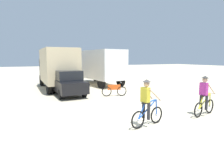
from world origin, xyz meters
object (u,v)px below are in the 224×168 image
at_px(box_truck_tan_camper, 57,67).
at_px(bicycle_spare, 114,90).
at_px(box_truck_avon_van, 99,66).
at_px(cyclist_orange_shirt, 147,105).
at_px(cyclist_cowboy_hat, 204,97).
at_px(sedan_parked, 68,83).

xyz_separation_m(box_truck_tan_camper, bicycle_spare, (2.95, -4.98, -1.48)).
bearing_deg(box_truck_tan_camper, bicycle_spare, -59.37).
xyz_separation_m(box_truck_avon_van, cyclist_orange_shirt, (-2.79, -11.96, -1.03)).
bearing_deg(cyclist_cowboy_hat, cyclist_orange_shirt, -178.92).
bearing_deg(cyclist_cowboy_hat, box_truck_tan_camper, 113.04).
bearing_deg(cyclist_cowboy_hat, bicycle_spare, 105.86).
height_order(box_truck_tan_camper, sedan_parked, box_truck_tan_camper).
xyz_separation_m(box_truck_tan_camper, cyclist_cowboy_hat, (4.61, -10.85, -1.03)).
height_order(box_truck_avon_van, cyclist_cowboy_hat, box_truck_avon_van).
bearing_deg(cyclist_cowboy_hat, box_truck_avon_van, 91.87).
distance_m(box_truck_avon_van, sedan_parked, 5.97).
bearing_deg(sedan_parked, bicycle_spare, -32.52).
distance_m(sedan_parked, cyclist_orange_shirt, 7.83).
bearing_deg(box_truck_tan_camper, box_truck_avon_van, 14.01).
bearing_deg(sedan_parked, box_truck_avon_van, 46.12).
relative_size(box_truck_tan_camper, cyclist_orange_shirt, 3.71).
xyz_separation_m(sedan_parked, cyclist_cowboy_hat, (4.47, -7.66, -0.04)).
height_order(box_truck_avon_van, sedan_parked, box_truck_avon_van).
relative_size(box_truck_avon_van, cyclist_orange_shirt, 3.83).
bearing_deg(box_truck_tan_camper, cyclist_cowboy_hat, -66.96).
height_order(sedan_parked, bicycle_spare, sedan_parked).
height_order(sedan_parked, cyclist_cowboy_hat, cyclist_cowboy_hat).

